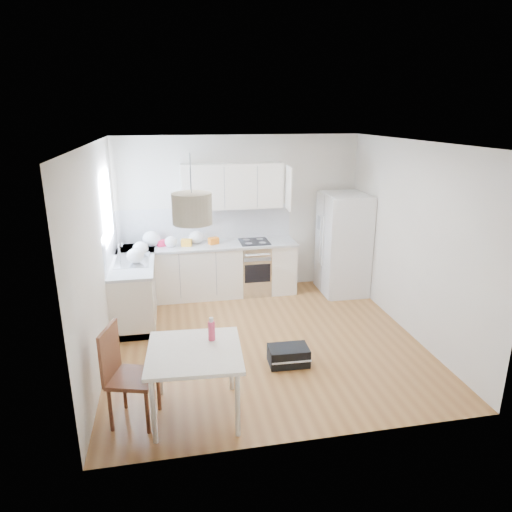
% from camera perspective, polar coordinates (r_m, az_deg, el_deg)
% --- Properties ---
extents(floor, '(4.20, 4.20, 0.00)m').
position_cam_1_polar(floor, '(6.52, 1.04, -10.40)').
color(floor, brown).
rests_on(floor, ground).
extents(ceiling, '(4.20, 4.20, 0.00)m').
position_cam_1_polar(ceiling, '(5.77, 1.19, 14.01)').
color(ceiling, white).
rests_on(ceiling, wall_back).
extents(wall_back, '(4.20, 0.00, 4.20)m').
position_cam_1_polar(wall_back, '(8.01, -2.04, 5.23)').
color(wall_back, beige).
rests_on(wall_back, floor).
extents(wall_left, '(0.00, 4.20, 4.20)m').
position_cam_1_polar(wall_left, '(5.95, -19.08, -0.10)').
color(wall_left, beige).
rests_on(wall_left, floor).
extents(wall_right, '(0.00, 4.20, 4.20)m').
position_cam_1_polar(wall_right, '(6.75, 18.83, 1.96)').
color(wall_right, beige).
rests_on(wall_right, floor).
extents(window_glassblock, '(0.02, 1.00, 1.00)m').
position_cam_1_polar(window_glassblock, '(6.96, -18.11, 5.87)').
color(window_glassblock, '#BFE0F9').
rests_on(window_glassblock, wall_left).
extents(cabinets_back, '(3.00, 0.60, 0.88)m').
position_cam_1_polar(cabinets_back, '(7.90, -5.93, -1.89)').
color(cabinets_back, white).
rests_on(cabinets_back, floor).
extents(cabinets_left, '(0.60, 1.80, 0.88)m').
position_cam_1_polar(cabinets_left, '(7.34, -14.88, -3.96)').
color(cabinets_left, white).
rests_on(cabinets_left, floor).
extents(counter_back, '(3.02, 0.64, 0.04)m').
position_cam_1_polar(counter_back, '(7.76, -6.04, 1.31)').
color(counter_back, '#ACAFB1').
rests_on(counter_back, cabinets_back).
extents(counter_left, '(0.64, 1.82, 0.04)m').
position_cam_1_polar(counter_left, '(7.19, -15.16, -0.54)').
color(counter_left, '#ACAFB1').
rests_on(counter_left, cabinets_left).
extents(backsplash_back, '(3.00, 0.01, 0.58)m').
position_cam_1_polar(backsplash_back, '(7.97, -6.30, 4.03)').
color(backsplash_back, silver).
rests_on(backsplash_back, wall_back).
extents(backsplash_left, '(0.01, 1.80, 0.58)m').
position_cam_1_polar(backsplash_left, '(7.13, -17.71, 1.69)').
color(backsplash_left, silver).
rests_on(backsplash_left, wall_left).
extents(upper_cabinets, '(1.70, 0.32, 0.75)m').
position_cam_1_polar(upper_cabinets, '(7.74, -3.00, 8.74)').
color(upper_cabinets, white).
rests_on(upper_cabinets, wall_back).
extents(range_oven, '(0.50, 0.61, 0.88)m').
position_cam_1_polar(range_oven, '(8.00, -0.22, -1.54)').
color(range_oven, silver).
rests_on(range_oven, floor).
extents(sink, '(0.50, 0.80, 0.16)m').
position_cam_1_polar(sink, '(7.14, -15.19, -0.55)').
color(sink, silver).
rests_on(sink, counter_left).
extents(refrigerator, '(0.85, 0.88, 1.75)m').
position_cam_1_polar(refrigerator, '(8.07, 10.93, 1.52)').
color(refrigerator, white).
rests_on(refrigerator, floor).
extents(dining_table, '(1.01, 1.01, 0.75)m').
position_cam_1_polar(dining_table, '(4.80, -7.69, -12.45)').
color(dining_table, beige).
rests_on(dining_table, floor).
extents(dining_chair, '(0.55, 0.55, 1.05)m').
position_cam_1_polar(dining_chair, '(4.90, -15.11, -14.24)').
color(dining_chair, '#482615').
rests_on(dining_chair, floor).
extents(drink_bottle, '(0.08, 0.08, 0.26)m').
position_cam_1_polar(drink_bottle, '(4.88, -5.59, -9.05)').
color(drink_bottle, '#D33A5E').
rests_on(drink_bottle, dining_table).
extents(gym_bag, '(0.51, 0.34, 0.23)m').
position_cam_1_polar(gym_bag, '(5.91, 4.08, -12.31)').
color(gym_bag, black).
rests_on(gym_bag, floor).
extents(pendant_lamp, '(0.42, 0.42, 0.30)m').
position_cam_1_polar(pendant_lamp, '(4.39, -7.99, 5.89)').
color(pendant_lamp, beige).
rests_on(pendant_lamp, ceiling).
extents(grocery_bag_a, '(0.29, 0.25, 0.26)m').
position_cam_1_polar(grocery_bag_a, '(7.76, -12.95, 2.11)').
color(grocery_bag_a, white).
rests_on(grocery_bag_a, counter_back).
extents(grocery_bag_b, '(0.21, 0.17, 0.19)m').
position_cam_1_polar(grocery_bag_b, '(7.66, -10.59, 1.76)').
color(grocery_bag_b, white).
rests_on(grocery_bag_b, counter_back).
extents(grocery_bag_c, '(0.24, 0.21, 0.22)m').
position_cam_1_polar(grocery_bag_c, '(7.80, -7.49, 2.32)').
color(grocery_bag_c, white).
rests_on(grocery_bag_c, counter_back).
extents(grocery_bag_d, '(0.24, 0.20, 0.21)m').
position_cam_1_polar(grocery_bag_d, '(7.34, -14.23, 0.94)').
color(grocery_bag_d, white).
rests_on(grocery_bag_d, counter_back).
extents(grocery_bag_e, '(0.25, 0.21, 0.23)m').
position_cam_1_polar(grocery_bag_e, '(6.95, -14.86, 0.02)').
color(grocery_bag_e, white).
rests_on(grocery_bag_e, counter_left).
extents(snack_orange, '(0.19, 0.16, 0.11)m').
position_cam_1_polar(snack_orange, '(7.75, -5.33, 1.91)').
color(snack_orange, orange).
rests_on(snack_orange, counter_back).
extents(snack_yellow, '(0.19, 0.14, 0.12)m').
position_cam_1_polar(snack_yellow, '(7.69, -8.69, 1.66)').
color(snack_yellow, orange).
rests_on(snack_yellow, counter_back).
extents(snack_red, '(0.17, 0.14, 0.10)m').
position_cam_1_polar(snack_red, '(7.76, -11.68, 1.59)').
color(snack_red, '#C7183E').
rests_on(snack_red, counter_back).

